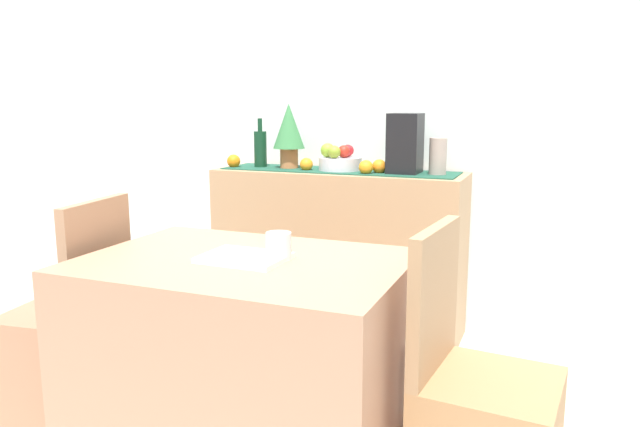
{
  "coord_description": "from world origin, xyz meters",
  "views": [
    {
      "loc": [
        0.91,
        -2.13,
        1.26
      ],
      "look_at": [
        -0.09,
        0.38,
        0.76
      ],
      "focal_mm": 33.72,
      "sensor_mm": 36.0,
      "label": 1
    }
  ],
  "objects_px": {
    "dining_table": "(246,361)",
    "sideboard_console": "(338,251)",
    "fruit_bowl": "(340,164)",
    "open_book": "(244,258)",
    "potted_plant": "(289,130)",
    "coffee_cup": "(279,246)",
    "coffee_maker": "(405,144)",
    "chair_near_window": "(69,354)",
    "ceramic_vase": "(438,157)",
    "wine_bottle": "(260,148)"
  },
  "relations": [
    {
      "from": "potted_plant",
      "to": "coffee_cup",
      "type": "height_order",
      "value": "potted_plant"
    },
    {
      "from": "chair_near_window",
      "to": "potted_plant",
      "type": "bearing_deg",
      "value": 73.65
    },
    {
      "from": "wine_bottle",
      "to": "chair_near_window",
      "type": "bearing_deg",
      "value": -98.9
    },
    {
      "from": "fruit_bowl",
      "to": "wine_bottle",
      "type": "distance_m",
      "value": 0.49
    },
    {
      "from": "sideboard_console",
      "to": "dining_table",
      "type": "distance_m",
      "value": 1.32
    },
    {
      "from": "open_book",
      "to": "chair_near_window",
      "type": "relative_size",
      "value": 0.31
    },
    {
      "from": "dining_table",
      "to": "open_book",
      "type": "height_order",
      "value": "open_book"
    },
    {
      "from": "ceramic_vase",
      "to": "potted_plant",
      "type": "distance_m",
      "value": 0.84
    },
    {
      "from": "sideboard_console",
      "to": "coffee_cup",
      "type": "relative_size",
      "value": 14.71
    },
    {
      "from": "fruit_bowl",
      "to": "open_book",
      "type": "relative_size",
      "value": 0.83
    },
    {
      "from": "coffee_maker",
      "to": "potted_plant",
      "type": "relative_size",
      "value": 0.86
    },
    {
      "from": "ceramic_vase",
      "to": "chair_near_window",
      "type": "distance_m",
      "value": 1.93
    },
    {
      "from": "coffee_maker",
      "to": "ceramic_vase",
      "type": "xyz_separation_m",
      "value": [
        0.17,
        0.0,
        -0.06
      ]
    },
    {
      "from": "sideboard_console",
      "to": "fruit_bowl",
      "type": "distance_m",
      "value": 0.49
    },
    {
      "from": "fruit_bowl",
      "to": "wine_bottle",
      "type": "relative_size",
      "value": 0.83
    },
    {
      "from": "coffee_maker",
      "to": "dining_table",
      "type": "height_order",
      "value": "coffee_maker"
    },
    {
      "from": "potted_plant",
      "to": "sideboard_console",
      "type": "bearing_deg",
      "value": -0.0
    },
    {
      "from": "potted_plant",
      "to": "open_book",
      "type": "xyz_separation_m",
      "value": [
        0.44,
        -1.32,
        -0.36
      ]
    },
    {
      "from": "fruit_bowl",
      "to": "ceramic_vase",
      "type": "relative_size",
      "value": 1.22
    },
    {
      "from": "wine_bottle",
      "to": "open_book",
      "type": "xyz_separation_m",
      "value": [
        0.62,
        -1.32,
        -0.26
      ]
    },
    {
      "from": "ceramic_vase",
      "to": "coffee_cup",
      "type": "relative_size",
      "value": 2.05
    },
    {
      "from": "ceramic_vase",
      "to": "coffee_maker",
      "type": "bearing_deg",
      "value": 180.0
    },
    {
      "from": "open_book",
      "to": "dining_table",
      "type": "bearing_deg",
      "value": 131.21
    },
    {
      "from": "coffee_maker",
      "to": "potted_plant",
      "type": "xyz_separation_m",
      "value": [
        -0.66,
        0.0,
        0.06
      ]
    },
    {
      "from": "wine_bottle",
      "to": "coffee_maker",
      "type": "xyz_separation_m",
      "value": [
        0.84,
        0.0,
        0.05
      ]
    },
    {
      "from": "coffee_maker",
      "to": "ceramic_vase",
      "type": "distance_m",
      "value": 0.18
    },
    {
      "from": "fruit_bowl",
      "to": "dining_table",
      "type": "bearing_deg",
      "value": -84.62
    },
    {
      "from": "dining_table",
      "to": "sideboard_console",
      "type": "bearing_deg",
      "value": 95.8
    },
    {
      "from": "dining_table",
      "to": "coffee_cup",
      "type": "height_order",
      "value": "coffee_cup"
    },
    {
      "from": "sideboard_console",
      "to": "open_book",
      "type": "relative_size",
      "value": 4.89
    },
    {
      "from": "sideboard_console",
      "to": "chair_near_window",
      "type": "bearing_deg",
      "value": -117.37
    },
    {
      "from": "sideboard_console",
      "to": "open_book",
      "type": "xyz_separation_m",
      "value": [
        0.14,
        -1.32,
        0.3
      ]
    },
    {
      "from": "chair_near_window",
      "to": "coffee_maker",
      "type": "bearing_deg",
      "value": 51.45
    },
    {
      "from": "dining_table",
      "to": "open_book",
      "type": "bearing_deg",
      "value": -50.19
    },
    {
      "from": "potted_plant",
      "to": "dining_table",
      "type": "height_order",
      "value": "potted_plant"
    },
    {
      "from": "ceramic_vase",
      "to": "coffee_cup",
      "type": "distance_m",
      "value": 1.32
    },
    {
      "from": "sideboard_console",
      "to": "open_book",
      "type": "distance_m",
      "value": 1.36
    },
    {
      "from": "sideboard_console",
      "to": "chair_near_window",
      "type": "height_order",
      "value": "chair_near_window"
    },
    {
      "from": "ceramic_vase",
      "to": "fruit_bowl",
      "type": "bearing_deg",
      "value": 180.0
    },
    {
      "from": "sideboard_console",
      "to": "ceramic_vase",
      "type": "height_order",
      "value": "ceramic_vase"
    },
    {
      "from": "coffee_maker",
      "to": "coffee_cup",
      "type": "xyz_separation_m",
      "value": [
        -0.12,
        -1.27,
        -0.27
      ]
    },
    {
      "from": "potted_plant",
      "to": "chair_near_window",
      "type": "relative_size",
      "value": 0.4
    },
    {
      "from": "coffee_maker",
      "to": "coffee_cup",
      "type": "distance_m",
      "value": 1.3
    },
    {
      "from": "fruit_bowl",
      "to": "chair_near_window",
      "type": "distance_m",
      "value": 1.62
    },
    {
      "from": "wine_bottle",
      "to": "coffee_cup",
      "type": "height_order",
      "value": "wine_bottle"
    },
    {
      "from": "ceramic_vase",
      "to": "dining_table",
      "type": "height_order",
      "value": "ceramic_vase"
    },
    {
      "from": "coffee_cup",
      "to": "wine_bottle",
      "type": "bearing_deg",
      "value": 119.52
    },
    {
      "from": "wine_bottle",
      "to": "chair_near_window",
      "type": "relative_size",
      "value": 0.31
    },
    {
      "from": "sideboard_console",
      "to": "wine_bottle",
      "type": "distance_m",
      "value": 0.73
    },
    {
      "from": "fruit_bowl",
      "to": "coffee_cup",
      "type": "xyz_separation_m",
      "value": [
        0.24,
        -1.27,
        -0.15
      ]
    }
  ]
}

